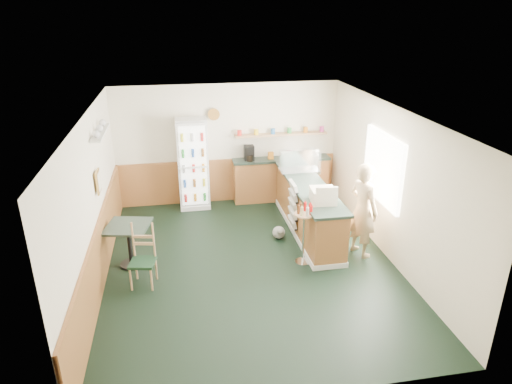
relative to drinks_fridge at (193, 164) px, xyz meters
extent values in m
plane|color=black|center=(0.81, -2.74, -1.01)|extent=(6.00, 6.00, 0.00)
cube|color=beige|center=(0.81, 0.27, 0.34)|extent=(5.00, 0.02, 2.70)
cube|color=beige|center=(-1.70, -2.74, 0.34)|extent=(0.02, 6.00, 2.70)
cube|color=beige|center=(3.32, -2.74, 0.34)|extent=(0.02, 6.00, 2.70)
cube|color=silver|center=(0.81, -2.74, 1.70)|extent=(5.00, 6.00, 0.02)
cube|color=#A25F34|center=(0.81, 0.23, -0.51)|extent=(4.98, 0.05, 1.00)
cube|color=#A25F34|center=(-1.66, -2.74, -0.51)|extent=(0.05, 5.98, 1.00)
cube|color=white|center=(3.27, -2.44, 0.54)|extent=(0.06, 1.45, 1.25)
cube|color=#BC9046|center=(-1.64, -2.24, 0.54)|extent=(0.03, 0.32, 0.38)
cube|color=silver|center=(-1.59, -1.74, 1.24)|extent=(0.18, 1.20, 0.03)
cylinder|color=#9E6727|center=(0.51, 0.20, 1.04)|extent=(0.26, 0.04, 0.26)
cube|color=#A25F34|center=(2.16, -1.67, -0.53)|extent=(0.60, 2.95, 0.95)
cube|color=silver|center=(2.16, -1.67, -0.96)|extent=(0.64, 2.97, 0.10)
cube|color=#29382E|center=(2.16, -1.67, -0.02)|extent=(0.68, 3.01, 0.05)
cube|color=#A25F34|center=(2.01, 0.06, -0.53)|extent=(2.20, 0.38, 0.95)
cube|color=#29382E|center=(2.01, 0.06, -0.02)|extent=(2.24, 0.42, 0.05)
cube|color=tan|center=(2.01, 0.14, 0.54)|extent=(2.10, 0.22, 0.04)
cube|color=black|center=(1.26, 0.06, 0.17)|extent=(0.22, 0.18, 0.34)
cylinder|color=#B2664C|center=(1.06, 0.14, 0.62)|extent=(0.10, 0.10, 0.12)
cylinder|color=#B2664C|center=(1.44, 0.14, 0.62)|extent=(0.10, 0.10, 0.12)
cylinder|color=#B2664C|center=(1.82, 0.14, 0.62)|extent=(0.10, 0.10, 0.12)
cylinder|color=#B2664C|center=(2.20, 0.14, 0.62)|extent=(0.10, 0.10, 0.12)
cylinder|color=#B2664C|center=(2.58, 0.14, 0.62)|extent=(0.10, 0.10, 0.12)
cylinder|color=#B2664C|center=(2.96, 0.14, 0.62)|extent=(0.10, 0.10, 0.12)
cube|color=silver|center=(0.00, 0.04, 0.00)|extent=(0.67, 0.47, 2.02)
cube|color=white|center=(0.00, -0.19, 0.01)|extent=(0.56, 0.02, 1.78)
cube|color=silver|center=(0.00, -0.26, 0.01)|extent=(0.60, 0.02, 1.85)
cube|color=silver|center=(2.16, -0.92, 0.03)|extent=(0.81, 0.42, 0.06)
cube|color=silver|center=(2.16, -0.92, 0.26)|extent=(0.79, 0.41, 0.41)
cube|color=beige|center=(2.16, -2.52, 0.12)|extent=(0.46, 0.48, 0.24)
imported|color=tan|center=(2.86, -2.70, -0.13)|extent=(0.60, 0.70, 1.75)
cylinder|color=silver|center=(1.75, -2.82, -1.00)|extent=(0.28, 0.28, 0.02)
cylinder|color=silver|center=(1.75, -2.82, -0.53)|extent=(0.04, 0.04, 0.93)
cylinder|color=tan|center=(1.75, -2.82, -0.07)|extent=(0.36, 0.36, 0.02)
cylinder|color=red|center=(1.85, -2.79, 0.03)|extent=(0.05, 0.05, 0.16)
cylinder|color=red|center=(1.78, -2.72, 0.03)|extent=(0.05, 0.05, 0.16)
cylinder|color=red|center=(1.69, -2.73, 0.03)|extent=(0.05, 0.05, 0.16)
cylinder|color=red|center=(1.64, -2.81, 0.03)|extent=(0.05, 0.05, 0.16)
cylinder|color=red|center=(1.67, -2.90, 0.03)|extent=(0.05, 0.05, 0.16)
cylinder|color=red|center=(1.76, -2.93, 0.03)|extent=(0.05, 0.05, 0.16)
cylinder|color=red|center=(1.84, -2.88, 0.03)|extent=(0.05, 0.05, 0.16)
cube|color=black|center=(1.82, -1.84, -0.76)|extent=(0.05, 0.46, 0.03)
cube|color=silver|center=(1.80, -1.84, -0.69)|extent=(0.09, 0.42, 0.16)
cube|color=black|center=(1.82, -1.84, -0.57)|extent=(0.05, 0.46, 0.03)
cube|color=silver|center=(1.80, -1.84, -0.50)|extent=(0.09, 0.42, 0.16)
cube|color=black|center=(1.82, -1.84, -0.38)|extent=(0.05, 0.46, 0.03)
cube|color=silver|center=(1.80, -1.84, -0.31)|extent=(0.09, 0.42, 0.16)
cube|color=black|center=(1.82, -1.84, -0.19)|extent=(0.05, 0.46, 0.03)
cube|color=silver|center=(1.80, -1.84, -0.12)|extent=(0.09, 0.42, 0.16)
cube|color=black|center=(1.82, -1.84, 0.00)|extent=(0.05, 0.46, 0.03)
cube|color=silver|center=(1.80, -1.84, 0.07)|extent=(0.09, 0.42, 0.16)
cylinder|color=black|center=(-1.24, -2.39, -0.99)|extent=(0.40, 0.40, 0.04)
cylinder|color=black|center=(-1.24, -2.39, -0.62)|extent=(0.08, 0.08, 0.71)
cube|color=#29382E|center=(-1.24, -2.39, -0.25)|extent=(0.85, 0.85, 0.04)
cube|color=black|center=(-0.99, -3.05, -0.59)|extent=(0.46, 0.46, 0.05)
cylinder|color=tan|center=(-1.16, -3.22, -0.81)|extent=(0.03, 0.03, 0.41)
cylinder|color=tan|center=(-0.82, -3.22, -0.81)|extent=(0.03, 0.03, 0.41)
cylinder|color=tan|center=(-1.16, -2.88, -0.81)|extent=(0.03, 0.03, 0.41)
cylinder|color=tan|center=(-0.82, -2.88, -0.81)|extent=(0.03, 0.03, 0.41)
cube|color=tan|center=(-0.99, -2.88, -0.28)|extent=(0.35, 0.11, 0.63)
sphere|color=gray|center=(1.53, -1.86, -0.88)|extent=(0.25, 0.25, 0.25)
sphere|color=gray|center=(1.53, -1.98, -0.78)|extent=(0.15, 0.15, 0.15)
camera|label=1|loc=(-0.32, -9.62, 3.23)|focal=32.00mm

